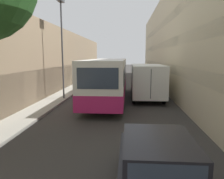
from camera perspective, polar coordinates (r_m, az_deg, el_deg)
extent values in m
plane|color=#33302D|center=(14.90, 0.52, -4.27)|extent=(150.00, 150.00, 0.00)
cube|color=gray|center=(15.84, -16.30, -3.57)|extent=(1.69, 60.00, 0.14)
cube|color=#847056|center=(16.35, -23.52, 6.83)|extent=(2.40, 60.00, 6.03)
cube|color=black|center=(16.19, -21.06, 0.53)|extent=(1.08, 60.00, 2.41)
cube|color=beige|center=(15.26, 22.38, 13.22)|extent=(2.40, 60.00, 9.43)
cube|color=#333D47|center=(15.05, 19.47, 4.45)|extent=(1.08, 60.00, 0.70)
cube|color=#333D47|center=(15.05, 19.88, 12.34)|extent=(1.08, 60.00, 0.70)
cube|color=#333D47|center=(15.34, 20.30, 20.08)|extent=(1.08, 60.00, 0.70)
cube|color=black|center=(5.54, 12.03, -21.46)|extent=(1.84, 3.98, 0.67)
cube|color=black|center=(5.35, 12.10, -15.24)|extent=(1.62, 2.19, 0.55)
cube|color=#2D3847|center=(4.37, 14.17, -20.85)|extent=(1.44, 0.03, 0.42)
cylinder|color=black|center=(6.67, 2.87, -18.42)|extent=(0.16, 0.60, 0.60)
cylinder|color=black|center=(6.85, 17.96, -18.08)|extent=(0.16, 0.60, 0.60)
cube|color=silver|center=(16.58, -1.07, 3.24)|extent=(2.57, 11.24, 2.68)
cube|color=#B21E5B|center=(16.69, -1.06, 0.19)|extent=(2.60, 11.27, 0.90)
cube|color=#2D3847|center=(16.55, -1.07, 4.63)|extent=(2.61, 10.34, 0.86)
cube|color=#2D3847|center=(10.96, -3.79, 2.89)|extent=(2.11, 0.04, 1.07)
cylinder|color=black|center=(20.30, -3.33, 0.63)|extent=(0.24, 1.00, 1.00)
cylinder|color=black|center=(20.12, 3.07, 0.56)|extent=(0.24, 1.00, 1.00)
cylinder|color=black|center=(13.52, -7.21, -3.50)|extent=(0.24, 1.00, 1.00)
cylinder|color=black|center=(13.26, 2.44, -3.68)|extent=(0.24, 1.00, 1.00)
cube|color=silver|center=(20.58, 8.38, 2.97)|extent=(2.26, 2.00, 1.83)
cube|color=silver|center=(17.00, 9.25, 2.52)|extent=(2.35, 5.16, 2.28)
cube|color=#4C4C4C|center=(14.45, 10.12, 1.42)|extent=(0.05, 0.02, 1.93)
cylinder|color=black|center=(20.63, 5.39, 0.68)|extent=(0.22, 0.96, 0.96)
cylinder|color=black|center=(20.78, 11.24, 0.61)|extent=(0.22, 0.96, 0.96)
cylinder|color=black|center=(15.69, 5.74, -1.86)|extent=(0.22, 0.96, 0.96)
cylinder|color=black|center=(15.89, 13.40, -1.92)|extent=(0.22, 0.96, 0.96)
cube|color=navy|center=(29.93, -2.51, 4.30)|extent=(1.84, 4.42, 1.60)
cube|color=#2D3847|center=(31.77, -2.12, 5.06)|extent=(1.47, 0.04, 0.56)
cylinder|color=black|center=(31.36, -3.74, 3.14)|extent=(0.16, 0.64, 0.64)
cylinder|color=black|center=(31.17, -0.71, 3.12)|extent=(0.16, 0.64, 0.64)
cylinder|color=black|center=(28.84, -4.44, 2.65)|extent=(0.16, 0.64, 0.64)
cylinder|color=black|center=(28.64, -1.15, 2.63)|extent=(0.16, 0.64, 0.64)
cylinder|color=#38383D|center=(16.95, -12.85, 9.65)|extent=(0.12, 0.12, 7.09)
cube|color=#38383D|center=(17.42, -13.28, 21.78)|extent=(0.36, 0.80, 0.24)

